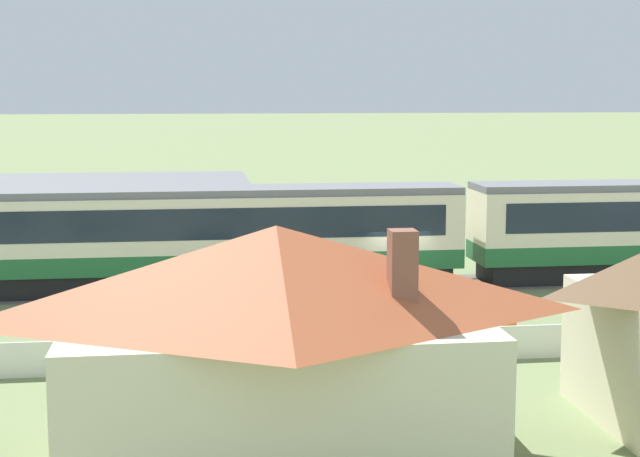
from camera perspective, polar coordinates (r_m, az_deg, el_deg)
name	(u,v)px	position (r m, az deg, el deg)	size (l,w,h in m)	color
ground_plane	(398,291)	(40.67, 4.55, -3.62)	(600.00, 600.00, 0.00)	#707F51
passenger_train	(217,233)	(40.58, -6.03, -0.28)	(64.51, 2.95, 4.26)	#1E6033
railway_track	(231,289)	(41.00, -5.19, -3.52)	(128.70, 3.60, 0.04)	#665B51
station_building	(106,217)	(49.96, -12.34, 0.67)	(14.06, 9.04, 3.84)	beige
cottage_terracotta_roof	(277,342)	(21.51, -2.51, -6.63)	(9.84, 5.50, 5.35)	beige
picket_fence_front	(78,358)	(29.46, -13.88, -7.33)	(43.99, 0.06, 1.05)	white
parked_car_orange	(441,315)	(33.78, 7.06, -5.00)	(4.67, 1.86, 1.31)	orange
parked_car_white_2	(223,329)	(31.54, -5.68, -5.83)	(4.37, 1.85, 1.44)	white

